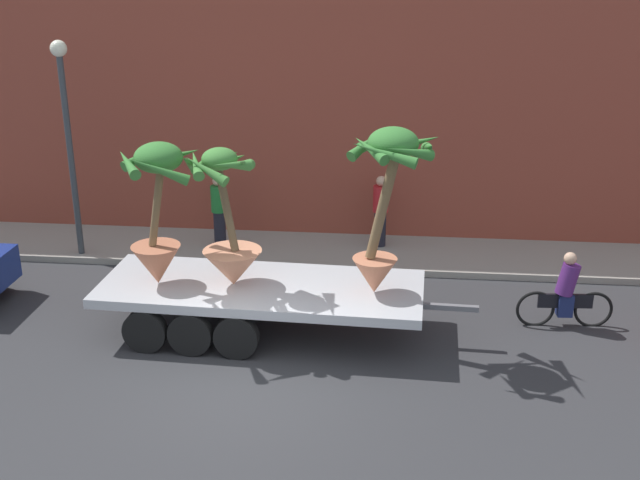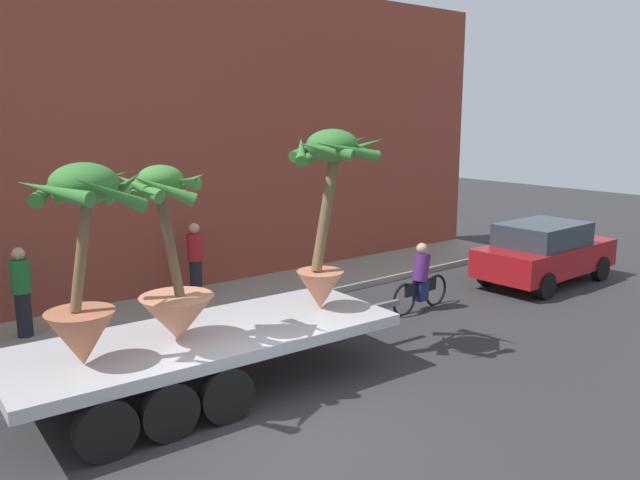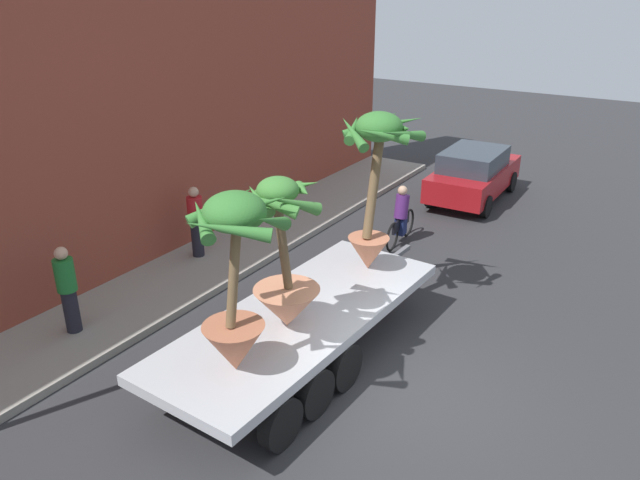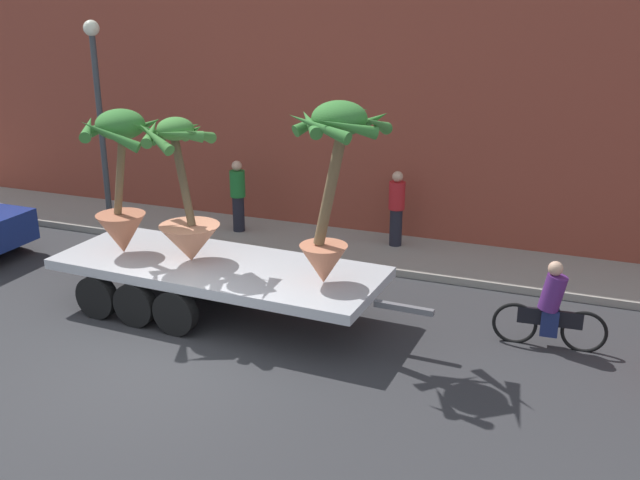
# 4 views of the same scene
# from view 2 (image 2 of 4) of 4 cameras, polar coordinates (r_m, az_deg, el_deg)

# --- Properties ---
(ground_plane) EXTENTS (60.00, 60.00, 0.00)m
(ground_plane) POSITION_cam_2_polar(r_m,az_deg,el_deg) (8.70, -2.25, -17.89)
(ground_plane) COLOR #2D2D30
(sidewalk) EXTENTS (24.00, 2.20, 0.15)m
(sidewalk) POSITION_cam_2_polar(r_m,az_deg,el_deg) (13.68, -17.67, -6.99)
(sidewalk) COLOR gray
(sidewalk) RESTS_ON ground
(building_facade) EXTENTS (24.00, 1.20, 7.40)m
(building_facade) POSITION_cam_2_polar(r_m,az_deg,el_deg) (14.65, -20.94, 8.44)
(building_facade) COLOR brown
(building_facade) RESTS_ON ground
(flatbed_trailer) EXTENTS (7.02, 2.46, 0.98)m
(flatbed_trailer) POSITION_cam_2_polar(r_m,az_deg,el_deg) (9.82, -11.60, -9.69)
(flatbed_trailer) COLOR #B7BABF
(flatbed_trailer) RESTS_ON ground
(potted_palm_rear) EXTENTS (1.59, 1.60, 2.67)m
(potted_palm_rear) POSITION_cam_2_polar(r_m,az_deg,el_deg) (8.68, -20.70, -1.98)
(potted_palm_rear) COLOR #B26647
(potted_palm_rear) RESTS_ON flatbed_trailer
(potted_palm_middle) EXTENTS (1.66, 1.64, 3.04)m
(potted_palm_middle) POSITION_cam_2_polar(r_m,az_deg,el_deg) (10.53, 0.74, 3.44)
(potted_palm_middle) COLOR #C17251
(potted_palm_middle) RESTS_ON flatbed_trailer
(potted_palm_front) EXTENTS (1.34, 1.21, 2.59)m
(potted_palm_front) POSITION_cam_2_polar(r_m,az_deg,el_deg) (9.28, -13.25, -3.15)
(potted_palm_front) COLOR tan
(potted_palm_front) RESTS_ON flatbed_trailer
(cyclist) EXTENTS (1.84, 0.37, 1.54)m
(cyclist) POSITION_cam_2_polar(r_m,az_deg,el_deg) (13.99, 9.15, -3.66)
(cyclist) COLOR black
(cyclist) RESTS_ON ground
(parked_car) EXTENTS (4.11, 1.91, 1.58)m
(parked_car) POSITION_cam_2_polar(r_m,az_deg,el_deg) (16.97, 19.73, -1.00)
(parked_car) COLOR maroon
(parked_car) RESTS_ON ground
(pedestrian_near_gate) EXTENTS (0.36, 0.36, 1.71)m
(pedestrian_near_gate) POSITION_cam_2_polar(r_m,az_deg,el_deg) (14.51, -11.26, -1.67)
(pedestrian_near_gate) COLOR black
(pedestrian_near_gate) RESTS_ON sidewalk
(pedestrian_far_left) EXTENTS (0.36, 0.36, 1.71)m
(pedestrian_far_left) POSITION_cam_2_polar(r_m,az_deg,el_deg) (12.93, -25.47, -4.15)
(pedestrian_far_left) COLOR black
(pedestrian_far_left) RESTS_ON sidewalk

